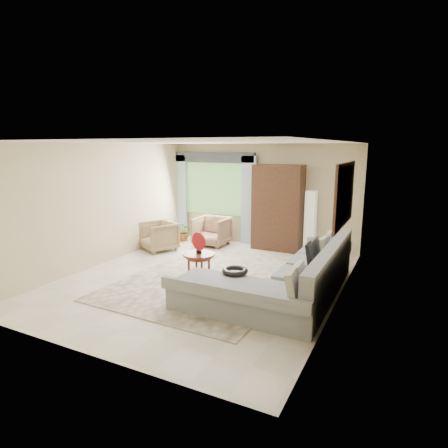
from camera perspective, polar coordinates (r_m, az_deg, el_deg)
The scene contains 17 objects.
ground at distance 7.36m, azimuth -2.99°, elevation -8.35°, with size 6.00×6.00×0.00m, color silver.
area_rug at distance 7.34m, azimuth -1.91°, elevation -8.31°, with size 3.00×4.00×0.02m, color beige.
sectional_sofa at distance 6.46m, azimuth 10.25°, elevation -8.77°, with size 2.30×3.46×0.90m.
tv_screen at distance 6.60m, azimuth 13.52°, elevation -4.48°, with size 0.06×0.74×0.48m, color black.
garden_hose at distance 6.12m, azimuth 1.69°, elevation -7.15°, with size 0.43×0.43×0.09m, color black.
coffee_table at distance 7.03m, azimuth -3.83°, elevation -6.68°, with size 0.59×0.59×0.59m.
red_disc at distance 6.88m, azimuth -3.88°, elevation -2.65°, with size 0.34×0.34×0.03m, color #A01016.
armchair_left at distance 9.38m, azimuth -9.92°, elevation -1.83°, with size 0.76×0.78×0.71m, color #987F53.
armchair_right at distance 9.68m, azimuth -1.88°, elevation -1.13°, with size 0.80×0.83×0.75m, color #936650.
potted_plant at distance 10.23m, azimuth -6.14°, elevation -1.14°, with size 0.47×0.41×0.52m, color #999999.
armoire at distance 9.31m, azimuth 8.21°, elevation 2.47°, with size 1.20×0.55×2.10m, color black.
floor_lamp at distance 9.20m, azimuth 13.00°, elevation 0.29°, with size 0.24×0.24×1.50m, color silver.
window at distance 10.23m, azimuth -1.46°, elevation 5.39°, with size 1.80×0.04×1.40m, color #669E59.
curtain_left at distance 10.72m, azimuth -6.66°, elevation 4.26°, with size 0.40×0.08×2.30m, color #9EB7CC.
curtain_right at distance 9.73m, azimuth 3.77°, elevation 3.57°, with size 0.40×0.08×2.30m, color #9EB7CC.
valance at distance 10.11m, azimuth -1.68°, elevation 10.15°, with size 2.40×0.12×0.26m, color #1E232D.
wall_mirror at distance 6.48m, azimuth 17.85°, elevation 4.30°, with size 0.05×1.70×1.05m.
Camera 1 is at (3.43, -6.01, 2.52)m, focal length 30.00 mm.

